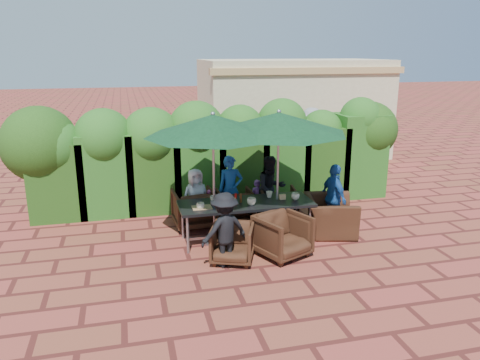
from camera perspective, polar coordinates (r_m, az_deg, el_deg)
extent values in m
plane|color=maroon|center=(8.92, 0.46, -7.52)|extent=(80.00, 80.00, 0.00)
cube|color=black|center=(8.76, 0.73, -2.89)|extent=(2.51, 0.90, 0.05)
cube|color=gray|center=(8.97, 0.71, -6.55)|extent=(2.31, 0.05, 0.05)
cylinder|color=gray|center=(8.37, -6.38, -6.65)|extent=(0.05, 0.05, 0.70)
cylinder|color=gray|center=(9.01, -6.99, -5.00)|extent=(0.05, 0.05, 0.70)
cylinder|color=gray|center=(8.93, 8.50, -5.26)|extent=(0.05, 0.05, 0.70)
cylinder|color=gray|center=(9.54, 6.92, -3.83)|extent=(0.05, 0.05, 0.70)
cylinder|color=gray|center=(8.91, -3.10, -7.47)|extent=(0.44, 0.44, 0.03)
cylinder|color=gray|center=(8.52, -3.21, -0.11)|extent=(0.04, 0.04, 2.40)
cone|color=black|center=(8.30, -3.32, 6.68)|extent=(2.46, 2.46, 0.38)
sphere|color=gray|center=(8.28, -3.34, 8.05)|extent=(0.08, 0.08, 0.08)
cylinder|color=gray|center=(9.21, 4.44, -6.70)|extent=(0.44, 0.44, 0.03)
cylinder|color=gray|center=(8.83, 4.60, 0.43)|extent=(0.04, 0.04, 2.40)
cone|color=black|center=(8.63, 4.75, 6.99)|extent=(2.56, 2.56, 0.38)
sphere|color=gray|center=(8.60, 4.78, 8.30)|extent=(0.08, 0.08, 0.08)
imported|color=black|center=(9.57, -5.62, -3.27)|extent=(0.87, 0.82, 0.84)
imported|color=black|center=(9.86, -0.64, -2.94)|extent=(0.73, 0.69, 0.74)
imported|color=black|center=(9.93, 4.67, -2.78)|extent=(0.85, 0.81, 0.77)
imported|color=black|center=(8.01, -0.93, -7.51)|extent=(0.88, 0.86, 0.72)
imported|color=black|center=(8.23, 5.24, -6.53)|extent=(1.04, 1.01, 0.83)
imported|color=black|center=(9.37, 10.94, -3.58)|extent=(0.94, 1.22, 0.94)
imported|color=silver|center=(9.59, -5.42, -2.13)|extent=(0.66, 0.49, 1.19)
imported|color=#1B4D96|center=(9.71, -1.16, -1.16)|extent=(0.53, 0.44, 1.41)
imported|color=black|center=(9.83, 3.78, -1.04)|extent=(0.73, 0.52, 1.39)
imported|color=black|center=(7.76, -1.91, -6.09)|extent=(0.89, 0.60, 1.28)
imported|color=#1B4D96|center=(9.46, 11.37, -2.11)|extent=(0.49, 0.84, 1.35)
imported|color=#DA4D9E|center=(9.72, -3.61, -3.28)|extent=(0.30, 0.26, 0.73)
imported|color=#8D489D|center=(10.01, 2.16, -2.35)|extent=(0.33, 0.29, 0.84)
imported|color=green|center=(13.07, 2.76, 3.82)|extent=(1.61, 0.65, 1.69)
imported|color=#DA4D9E|center=(13.40, 5.67, 4.08)|extent=(0.88, 0.61, 1.70)
imported|color=gray|center=(13.63, 8.64, 4.67)|extent=(1.21, 1.32, 1.93)
imported|color=beige|center=(8.40, -4.84, -3.17)|extent=(0.15, 0.15, 0.12)
imported|color=beige|center=(8.71, -3.21, -2.38)|extent=(0.14, 0.14, 0.13)
imported|color=beige|center=(8.59, 1.41, -2.63)|extent=(0.17, 0.17, 0.13)
imported|color=beige|center=(9.04, 3.59, -1.77)|extent=(0.13, 0.13, 0.12)
imported|color=beige|center=(8.95, 6.76, -2.01)|extent=(0.16, 0.16, 0.13)
cylinder|color=#B20C0A|center=(8.74, -0.53, -2.19)|extent=(0.04, 0.04, 0.17)
cylinder|color=#4C230C|center=(8.73, 0.09, -2.20)|extent=(0.04, 0.04, 0.17)
cube|color=#A47C4F|center=(8.47, -4.67, -3.35)|extent=(0.35, 0.25, 0.02)
cube|color=tan|center=(8.70, -0.95, -2.50)|extent=(0.12, 0.06, 0.10)
cube|color=tan|center=(8.94, 5.19, -2.07)|extent=(0.12, 0.06, 0.10)
cube|color=#16340E|center=(10.69, -21.28, 0.00)|extent=(1.15, 0.95, 1.65)
sphere|color=#16340E|center=(10.53, -21.67, 3.80)|extent=(1.19, 1.19, 1.19)
cube|color=#16340E|center=(10.58, -15.96, 0.73)|extent=(1.15, 0.95, 1.80)
sphere|color=#16340E|center=(10.42, -16.29, 4.99)|extent=(1.25, 1.25, 1.25)
cube|color=#16340E|center=(10.59, -10.55, 1.03)|extent=(1.15, 0.95, 1.78)
sphere|color=#16340E|center=(10.42, -10.77, 5.23)|extent=(1.28, 1.28, 1.28)
cube|color=#16340E|center=(10.67, -5.21, 1.68)|extent=(1.15, 0.95, 1.90)
sphere|color=#16340E|center=(10.50, -5.32, 6.18)|extent=(1.27, 1.27, 1.27)
cube|color=#16340E|center=(10.87, 0.01, 1.92)|extent=(1.15, 0.95, 1.87)
sphere|color=#16340E|center=(10.70, 0.01, 6.28)|extent=(1.10, 1.10, 1.10)
cube|color=#16340E|center=(11.13, 5.01, 2.41)|extent=(1.15, 0.95, 1.96)
sphere|color=#16340E|center=(10.97, 5.12, 6.89)|extent=(1.17, 1.17, 1.17)
cube|color=#16340E|center=(11.52, 9.72, 2.15)|extent=(1.15, 0.95, 1.75)
sphere|color=#16340E|center=(11.36, 9.90, 5.95)|extent=(1.00, 1.00, 1.00)
cube|color=#16340E|center=(11.92, 14.17, 3.02)|extent=(1.15, 0.95, 2.02)
sphere|color=#16340E|center=(11.76, 14.46, 7.34)|extent=(1.00, 1.00, 1.00)
sphere|color=#16340E|center=(10.67, -23.22, 4.04)|extent=(1.60, 1.60, 1.60)
sphere|color=#16340E|center=(12.04, 15.40, 5.92)|extent=(1.40, 1.40, 1.40)
cube|color=beige|center=(16.06, 6.44, 8.66)|extent=(6.00, 3.00, 3.20)
cube|color=tan|center=(14.61, 8.61, 13.03)|extent=(6.20, 0.25, 0.20)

